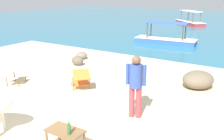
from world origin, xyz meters
TOP-DOWN VIEW (x-y plane):
  - sand_beach at (0.00, 0.00)m, footprint 18.00×14.00m
  - water_surface at (0.00, 22.00)m, footprint 60.00×36.00m
  - low_bench_table at (0.91, -0.77)m, footprint 0.76×0.44m
  - bottle at (1.08, -0.83)m, footprint 0.07×0.07m
  - deck_chair_near at (-3.30, 1.18)m, footprint 0.92×0.80m
  - deck_chair_far at (-0.93, 2.03)m, footprint 0.92×0.91m
  - person_standing at (1.43, 1.27)m, footprint 0.49×0.32m
  - shore_rock_large at (-2.86, 4.19)m, footprint 0.59×0.47m
  - shore_rock_medium at (-3.38, 5.11)m, footprint 0.70×0.69m
  - shore_rock_flat at (2.26, 4.20)m, footprint 1.34×1.38m
  - boat_red at (-2.69, 20.64)m, footprint 3.44×3.38m
  - boat_blue at (-1.41, 10.88)m, footprint 3.77×1.53m

SIDE VIEW (x-z plane):
  - water_surface at x=0.00m, z-range -0.01..0.01m
  - sand_beach at x=0.00m, z-range 0.00..0.04m
  - shore_rock_medium at x=-3.38m, z-range 0.04..0.39m
  - shore_rock_large at x=-2.86m, z-range 0.04..0.45m
  - boat_red at x=-2.69m, z-range -0.35..0.94m
  - boat_blue at x=-1.41m, z-range -0.35..0.94m
  - shore_rock_flat at x=2.26m, z-range 0.04..0.63m
  - deck_chair_near at x=-3.30m, z-range 0.08..0.77m
  - deck_chair_far at x=-0.93m, z-range 0.08..0.77m
  - low_bench_table at x=0.91m, z-range 0.19..0.66m
  - bottle at x=1.08m, z-range 0.48..0.77m
  - person_standing at x=1.43m, z-range 0.18..1.80m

